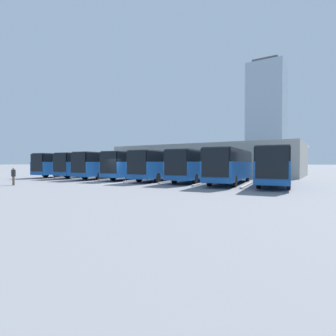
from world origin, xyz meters
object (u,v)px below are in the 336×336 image
at_px(bus_6, 93,164).
at_px(bus_5, 111,164).
at_px(pedestrian, 13,176).
at_px(bus_7, 71,164).
at_px(bus_1, 231,165).
at_px(bus_4, 138,164).
at_px(bus_2, 197,165).
at_px(bus_3, 164,164).
at_px(bus_0, 276,165).

bearing_deg(bus_6, bus_5, 165.01).
xyz_separation_m(bus_6, pedestrian, (-4.62, 13.64, -0.98)).
bearing_deg(bus_7, bus_6, 179.18).
xyz_separation_m(bus_1, bus_5, (16.86, -0.40, 0.00)).
xyz_separation_m(bus_4, bus_7, (12.64, 0.44, 0.00)).
bearing_deg(bus_2, bus_7, -5.91).
distance_m(bus_3, pedestrian, 15.50).
bearing_deg(bus_6, bus_1, 170.23).
relative_size(bus_5, pedestrian, 7.45).
bearing_deg(pedestrian, bus_4, 96.84).
relative_size(bus_6, bus_7, 1.00).
bearing_deg(bus_4, bus_6, -7.30).
distance_m(bus_0, bus_5, 21.07).
xyz_separation_m(bus_1, bus_4, (12.64, -0.95, 0.00)).
height_order(bus_4, bus_7, same).
bearing_deg(bus_4, bus_2, 172.92).
distance_m(bus_6, bus_7, 4.24).
distance_m(bus_2, bus_6, 16.86).
bearing_deg(bus_0, bus_1, -5.03).
bearing_deg(bus_3, bus_1, 169.06).
bearing_deg(bus_6, bus_4, 172.70).
xyz_separation_m(bus_4, bus_6, (8.43, -0.03, 0.00)).
xyz_separation_m(bus_0, bus_1, (4.21, 0.15, 0.00)).
relative_size(bus_2, bus_6, 1.00).
height_order(bus_4, bus_5, same).
xyz_separation_m(bus_1, bus_3, (8.43, -0.57, 0.00)).
height_order(bus_5, bus_7, same).
distance_m(bus_4, bus_6, 8.43).
bearing_deg(bus_5, bus_2, 175.42).
height_order(bus_0, bus_7, same).
xyz_separation_m(bus_1, pedestrian, (16.45, 12.66, -0.98)).
height_order(bus_3, bus_4, same).
distance_m(bus_3, bus_4, 4.23).
distance_m(bus_7, pedestrian, 15.89).
relative_size(bus_1, bus_3, 1.00).
bearing_deg(bus_0, bus_5, -7.77).
bearing_deg(bus_7, bus_2, 174.09).
distance_m(bus_1, bus_6, 21.09).
distance_m(bus_4, pedestrian, 14.17).
bearing_deg(pedestrian, bus_1, 60.05).
relative_size(bus_0, bus_5, 1.00).
height_order(bus_3, bus_6, same).
xyz_separation_m(bus_1, bus_6, (21.07, -0.98, 0.00)).
height_order(bus_1, bus_5, same).
relative_size(bus_1, bus_7, 1.00).
xyz_separation_m(bus_5, bus_6, (4.21, -0.58, 0.00)).
bearing_deg(bus_7, bus_0, 172.19).
relative_size(bus_4, bus_7, 1.00).
bearing_deg(bus_3, bus_5, -5.97).
distance_m(bus_1, bus_5, 16.86).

